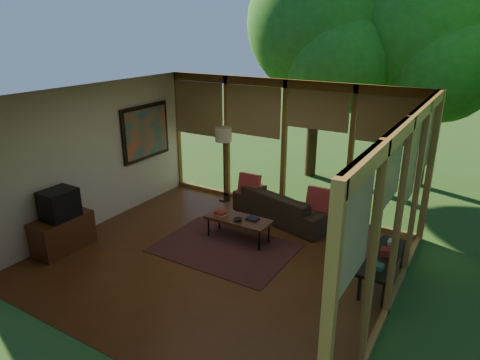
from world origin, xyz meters
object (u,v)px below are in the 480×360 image
Objects in this scene: sofa at (283,205)px; side_console at (376,257)px; coffee_table at (238,220)px; television at (59,204)px; floor_lamp at (224,139)px; media_cabinet at (63,233)px.

sofa is 1.49× the size of side_console.
coffee_table is (-0.31, -1.21, 0.09)m from sofa.
television reaches higher than sofa.
side_console is at bearing 163.91° from sofa.
media_cabinet is at bearing -109.26° from floor_lamp.
sofa is 2.09× the size of media_cabinet.
floor_lamp is 1.18× the size of side_console.
television is (0.02, 0.00, 0.55)m from media_cabinet.
media_cabinet is 0.55m from television.
television is 0.39× the size of side_console.
media_cabinet is 3.69m from floor_lamp.
side_console is (4.87, 1.78, 0.11)m from media_cabinet.
sofa is 3.79× the size of television.
floor_lamp reaches higher than sofa.
media_cabinet is at bearing 180.00° from television.
sofa reaches higher than media_cabinet.
media_cabinet is at bearing 63.10° from sofa.
media_cabinet is 0.71× the size of side_console.
television is at bearing -108.96° from floor_lamp.
sofa is 4.10m from media_cabinet.
sofa is at bearing 149.09° from side_console.
sofa is at bearing 48.49° from television.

